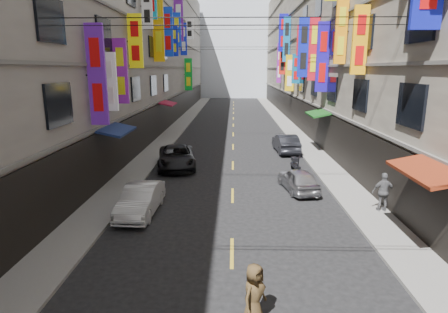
# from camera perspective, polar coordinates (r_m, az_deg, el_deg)

# --- Properties ---
(sidewalk_left) EXTENTS (2.00, 90.00, 0.12)m
(sidewalk_left) POSITION_cam_1_polar(r_m,az_deg,el_deg) (36.84, -7.98, 3.50)
(sidewalk_left) COLOR slate
(sidewalk_left) RESTS_ON ground
(sidewalk_right) EXTENTS (2.00, 90.00, 0.12)m
(sidewalk_right) POSITION_cam_1_polar(r_m,az_deg,el_deg) (36.83, 10.80, 3.39)
(sidewalk_right) COLOR slate
(sidewalk_right) RESTS_ON ground
(building_row_left) EXTENTS (10.14, 90.00, 19.00)m
(building_row_left) POSITION_cam_1_polar(r_m,az_deg,el_deg) (37.93, -17.86, 17.59)
(building_row_left) COLOR gray
(building_row_left) RESTS_ON ground
(building_row_right) EXTENTS (10.14, 90.00, 19.00)m
(building_row_right) POSITION_cam_1_polar(r_m,az_deg,el_deg) (37.91, 20.85, 17.37)
(building_row_right) COLOR #AEA692
(building_row_right) RESTS_ON ground
(haze_block) EXTENTS (18.00, 8.00, 22.00)m
(haze_block) POSITION_cam_1_polar(r_m,az_deg,el_deg) (85.96, 1.51, 16.41)
(haze_block) COLOR silver
(haze_block) RESTS_ON ground
(shop_signage) EXTENTS (14.00, 55.00, 12.12)m
(shop_signage) POSITION_cam_1_polar(r_m,az_deg,el_deg) (29.60, 1.69, 18.85)
(shop_signage) COLOR #0F20B4
(shop_signage) RESTS_ON ground
(street_awnings) EXTENTS (13.99, 35.20, 0.41)m
(street_awnings) POSITION_cam_1_polar(r_m,az_deg,el_deg) (20.12, -2.22, 4.07)
(street_awnings) COLOR #124623
(street_awnings) RESTS_ON ground
(overhead_cables) EXTENTS (14.00, 38.04, 1.24)m
(overhead_cables) POSITION_cam_1_polar(r_m,az_deg,el_deg) (23.97, 1.48, 19.46)
(overhead_cables) COLOR black
(overhead_cables) RESTS_ON ground
(lane_markings) EXTENTS (0.12, 80.20, 0.01)m
(lane_markings) POSITION_cam_1_polar(r_m,az_deg,el_deg) (33.40, 1.40, 2.53)
(lane_markings) COLOR gold
(lane_markings) RESTS_ON ground
(scooter_far_right) EXTENTS (0.53, 1.80, 1.14)m
(scooter_far_right) POSITION_cam_1_polar(r_m,az_deg,el_deg) (23.35, 10.83, -1.29)
(scooter_far_right) COLOR black
(scooter_far_right) RESTS_ON ground
(car_left_mid) EXTENTS (1.47, 3.95, 1.29)m
(car_left_mid) POSITION_cam_1_polar(r_m,az_deg,el_deg) (16.77, -12.60, -6.43)
(car_left_mid) COLOR silver
(car_left_mid) RESTS_ON ground
(car_left_far) EXTENTS (3.03, 5.25, 1.38)m
(car_left_far) POSITION_cam_1_polar(r_m,az_deg,el_deg) (24.13, -7.23, -0.08)
(car_left_far) COLOR black
(car_left_far) RESTS_ON ground
(car_right_mid) EXTENTS (1.97, 3.71, 1.20)m
(car_right_mid) POSITION_cam_1_polar(r_m,az_deg,el_deg) (19.78, 11.25, -3.47)
(car_right_mid) COLOR #A6A6AB
(car_right_mid) RESTS_ON ground
(car_right_far) EXTENTS (1.73, 4.32, 1.40)m
(car_right_far) POSITION_cam_1_polar(r_m,az_deg,el_deg) (28.74, 9.40, 2.01)
(car_right_far) COLOR #212228
(car_right_far) RESTS_ON ground
(pedestrian_rfar) EXTENTS (1.01, 0.58, 1.72)m
(pedestrian_rfar) POSITION_cam_1_polar(r_m,az_deg,el_deg) (17.71, 23.15, -5.00)
(pedestrian_rfar) COLOR #5D5D5F
(pedestrian_rfar) RESTS_ON sidewalk_right
(pedestrian_crossing) EXTENTS (0.91, 0.96, 1.62)m
(pedestrian_crossing) POSITION_cam_1_polar(r_m,az_deg,el_deg) (9.76, 4.60, -20.29)
(pedestrian_crossing) COLOR #47351C
(pedestrian_crossing) RESTS_ON ground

